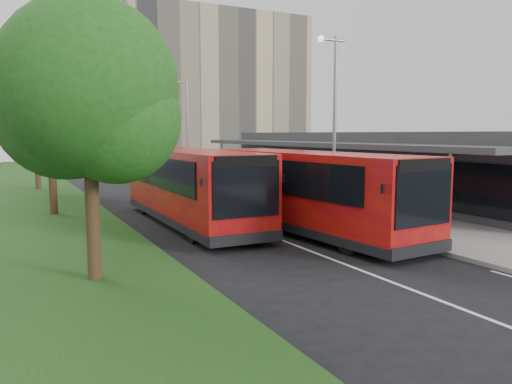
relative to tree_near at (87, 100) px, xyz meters
The scene contains 18 objects.
ground 8.97m from the tree_near, 22.80° to the left, with size 120.00×120.00×0.00m, color black.
pavement 26.79m from the tree_near, 60.44° to the left, with size 5.00×80.00×0.15m, color slate.
grass_verge 23.43m from the tree_near, 89.97° to the left, with size 5.00×80.00×0.10m, color #1B4215.
lane_centre_line 19.85m from the tree_near, 68.66° to the left, with size 0.12×70.00×0.01m, color silver.
kerb_dashes 24.71m from the tree_near, 64.83° to the left, with size 0.12×56.00×0.01m.
office_block 49.80m from the tree_near, 64.94° to the left, with size 22.00×12.00×18.00m, color tan.
station_building 21.13m from the tree_near, 31.49° to the left, with size 7.70×26.00×4.00m.
tree_near is the anchor object (origin of this frame).
tree_mid 12.04m from the tree_near, 90.00° to the left, with size 5.58×5.58×8.97m.
tree_far 24.01m from the tree_near, 90.00° to the left, with size 5.24×5.24×8.42m.
lamp_post_near 12.18m from the tree_near, 23.97° to the left, with size 1.44×0.28×8.00m.
lamp_post_far 27.32m from the tree_near, 65.96° to the left, with size 1.44×0.28×8.00m.
bus_main 9.71m from the tree_near, 19.37° to the left, with size 3.80×11.46×3.19m.
bus_second 9.14m from the tree_near, 53.43° to the left, with size 3.08×11.38×3.22m.
litter_bin 17.40m from the tree_near, 44.40° to the left, with size 0.56×0.56×1.02m, color #372016.
bollard 23.42m from the tree_near, 60.04° to the left, with size 0.17×0.17×1.06m, color #D8990B.
car_near 41.19m from the tree_near, 77.98° to the left, with size 1.57×3.91×1.33m, color #52140B.
car_far 47.01m from the tree_near, 82.41° to the left, with size 1.26×3.61×1.19m, color navy.
Camera 1 is at (-8.97, -16.38, 3.90)m, focal length 35.00 mm.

